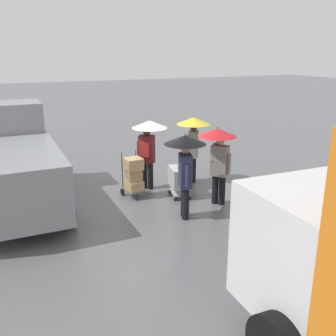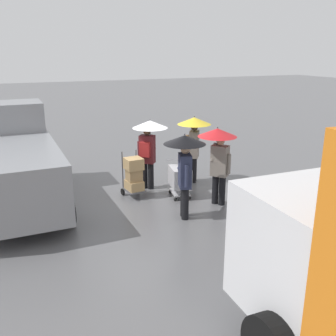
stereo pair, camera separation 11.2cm
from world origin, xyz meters
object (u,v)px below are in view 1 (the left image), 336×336
Objects in this scene: hand_dolly_boxes at (134,175)px; pedestrian_black_side at (148,139)px; cargo_van_parked_right at (16,163)px; pedestrian_white_side at (218,148)px; shopping_cart_vendor at (180,178)px; pedestrian_far_side at (185,157)px; pedestrian_pink_side at (193,134)px.

hand_dolly_boxes is 0.61× the size of pedestrian_black_side.
cargo_van_parked_right is 5.41m from pedestrian_white_side.
shopping_cart_vendor is 0.47× the size of pedestrian_white_side.
pedestrian_far_side is at bearing 19.84° from pedestrian_white_side.
cargo_van_parked_right reaches higher than pedestrian_white_side.
shopping_cart_vendor is at bearing -51.30° from pedestrian_white_side.
hand_dolly_boxes is at bearing -68.10° from pedestrian_far_side.
hand_dolly_boxes is at bearing -22.34° from shopping_cart_vendor.
pedestrian_far_side is at bearing 145.95° from cargo_van_parked_right.
pedestrian_black_side is at bearing -55.42° from pedestrian_white_side.
pedestrian_black_side and pedestrian_white_side have the same top height.
cargo_van_parked_right is at bearing -3.95° from pedestrian_black_side.
pedestrian_far_side is (1.42, 2.32, 0.01)m from pedestrian_pink_side.
pedestrian_pink_side is (-2.15, -0.50, 0.91)m from hand_dolly_boxes.
pedestrian_far_side is (1.20, 0.43, 0.00)m from pedestrian_white_side.
cargo_van_parked_right is at bearing -13.53° from hand_dolly_boxes.
pedestrian_pink_side is 2.72m from pedestrian_far_side.
pedestrian_far_side is (-0.09, 2.29, 0.01)m from pedestrian_black_side.
shopping_cart_vendor is 1.73m from pedestrian_far_side.
cargo_van_parked_right reaches higher than pedestrian_pink_side.
cargo_van_parked_right is 5.27× the size of shopping_cart_vendor.
shopping_cart_vendor is at bearing -110.37° from pedestrian_far_side.
cargo_van_parked_right is 4.08× the size of hand_dolly_boxes.
pedestrian_far_side is at bearing 58.44° from pedestrian_pink_side.
pedestrian_far_side reaches higher than shopping_cart_vendor.
shopping_cart_vendor is 1.51m from pedestrian_black_side.
shopping_cart_vendor is 0.47× the size of pedestrian_far_side.
pedestrian_white_side is at bearing 128.70° from shopping_cart_vendor.
pedestrian_pink_side is 1.00× the size of pedestrian_white_side.
cargo_van_parked_right is at bearing -2.53° from pedestrian_pink_side.
pedestrian_pink_side and pedestrian_white_side have the same top height.
cargo_van_parked_right is 2.50× the size of pedestrian_black_side.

